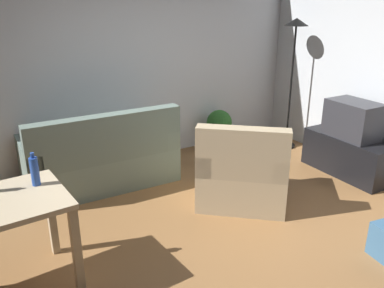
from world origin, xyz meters
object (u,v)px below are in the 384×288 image
tv (353,120)px  torchiere_lamp (294,49)px  tv_stand (348,155)px  potted_plant (219,127)px  armchair (242,174)px  bottle_blue (35,171)px  couch (102,160)px

tv → torchiere_lamp: 1.30m
tv_stand → potted_plant: size_ratio=1.93×
torchiere_lamp → tv: bearing=-89.8°
tv_stand → potted_plant: (-0.90, 1.52, 0.09)m
torchiere_lamp → armchair: size_ratio=1.47×
tv_stand → bottle_blue: size_ratio=4.25×
armchair → bottle_blue: (-2.05, -0.16, 0.55)m
couch → potted_plant: couch is taller
potted_plant → couch: bearing=-170.3°
bottle_blue → couch: bearing=55.7°
torchiere_lamp → bottle_blue: torchiere_lamp is taller
couch → bottle_blue: (-0.88, -1.29, 0.57)m
bottle_blue → tv: bearing=1.4°
potted_plant → tv_stand: bearing=-59.3°
torchiere_lamp → bottle_blue: bearing=-162.0°
tv_stand → tv: size_ratio=1.83×
tv_stand → tv: bearing=-90.0°
potted_plant → bottle_blue: bearing=-149.4°
couch → potted_plant: size_ratio=2.95×
torchiere_lamp → tv_stand: bearing=-90.0°
tv → torchiere_lamp: size_ratio=0.33×
tv → torchiere_lamp: torchiere_lamp is taller
tv_stand → potted_plant: potted_plant is taller
potted_plant → armchair: (-0.66, -1.45, -0.01)m
tv → torchiere_lamp: bearing=0.2°
tv → armchair: bearing=87.5°
couch → bottle_blue: 1.66m
tv_stand → potted_plant: 1.77m
tv → armchair: same height
tv → tv_stand: bearing=90.0°
tv_stand → torchiere_lamp: (0.00, 1.09, 1.17)m
potted_plant → armchair: armchair is taller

